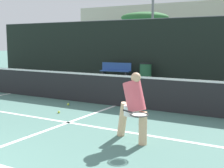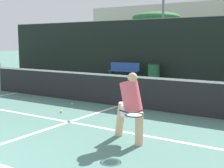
{
  "view_description": "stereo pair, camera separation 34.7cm",
  "coord_description": "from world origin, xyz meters",
  "px_view_note": "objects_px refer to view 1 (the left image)",
  "views": [
    {
      "loc": [
        4.56,
        -1.84,
        1.93
      ],
      "look_at": [
        0.96,
        4.37,
        0.95
      ],
      "focal_mm": 50.0,
      "sensor_mm": 36.0,
      "label": 1
    },
    {
      "loc": [
        4.85,
        -1.66,
        1.93
      ],
      "look_at": [
        0.96,
        4.37,
        0.95
      ],
      "focal_mm": 50.0,
      "sensor_mm": 36.0,
      "label": 2
    }
  ],
  "objects_px": {
    "player_practicing": "(133,105)",
    "parked_car": "(155,63)",
    "courtside_bench": "(116,70)",
    "trash_bin": "(146,72)"
  },
  "relations": [
    {
      "from": "player_practicing",
      "to": "parked_car",
      "type": "height_order",
      "value": "parked_car"
    },
    {
      "from": "player_practicing",
      "to": "courtside_bench",
      "type": "height_order",
      "value": "player_practicing"
    },
    {
      "from": "player_practicing",
      "to": "parked_car",
      "type": "xyz_separation_m",
      "value": [
        -5.17,
        13.7,
        -0.15
      ]
    },
    {
      "from": "trash_bin",
      "to": "parked_car",
      "type": "bearing_deg",
      "value": 107.24
    },
    {
      "from": "player_practicing",
      "to": "parked_car",
      "type": "distance_m",
      "value": 14.64
    },
    {
      "from": "trash_bin",
      "to": "parked_car",
      "type": "relative_size",
      "value": 0.22
    },
    {
      "from": "courtside_bench",
      "to": "trash_bin",
      "type": "bearing_deg",
      "value": -0.74
    },
    {
      "from": "player_practicing",
      "to": "trash_bin",
      "type": "height_order",
      "value": "player_practicing"
    },
    {
      "from": "courtside_bench",
      "to": "trash_bin",
      "type": "height_order",
      "value": "trash_bin"
    },
    {
      "from": "courtside_bench",
      "to": "trash_bin",
      "type": "xyz_separation_m",
      "value": [
        1.59,
        0.17,
        -0.02
      ]
    }
  ]
}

